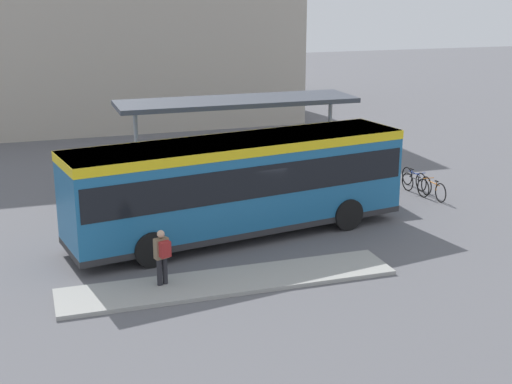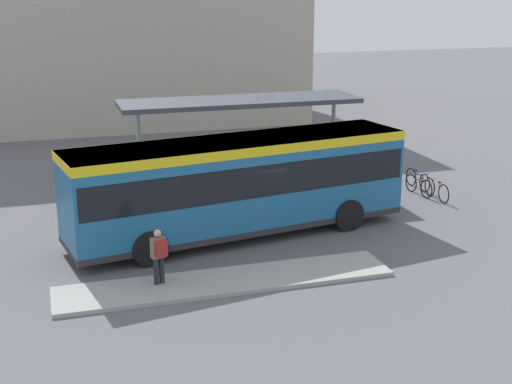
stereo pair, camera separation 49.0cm
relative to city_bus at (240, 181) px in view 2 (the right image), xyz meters
name	(u,v)px [view 2 (the right image)]	position (x,y,z in m)	size (l,w,h in m)	color
ground_plane	(240,236)	(-0.01, 0.00, -1.90)	(120.00, 120.00, 0.00)	#5B5B60
curb_island	(226,281)	(-1.44, -3.69, -1.84)	(9.50, 1.80, 0.12)	#9E9E99
city_bus	(240,181)	(0.00, 0.00, 0.00)	(11.62, 4.40, 3.26)	#1E6093
pedestrian_waiting	(159,253)	(-3.26, -3.45, -0.88)	(0.45, 0.49, 1.57)	#232328
bicycle_orange	(437,190)	(8.42, 1.74, -1.51)	(0.48, 1.79, 0.77)	black
bicycle_black	(419,185)	(8.08, 2.53, -1.52)	(0.48, 1.77, 0.77)	black
bicycle_blue	(418,180)	(8.48, 3.32, -1.51)	(0.48, 1.79, 0.77)	black
station_shelter	(240,103)	(1.35, 4.76, 1.74)	(9.29, 2.57, 3.81)	#383D47
potted_planter_near_shelter	(288,191)	(2.63, 2.69, -1.31)	(0.79, 0.79, 1.15)	slate
station_building	(93,20)	(-2.51, 24.54, 3.98)	(23.83, 13.89, 11.77)	#B2A899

